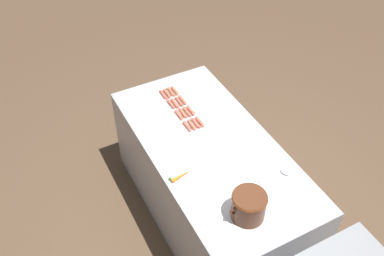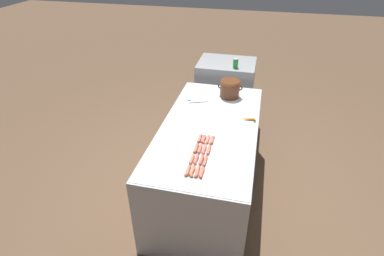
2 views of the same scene
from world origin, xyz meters
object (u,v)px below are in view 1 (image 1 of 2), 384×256
object	(u,v)px
hot_dog_6	(187,112)
hot_dog_7	(196,123)
bean_pot	(249,205)
hot_dog_13	(171,104)
hot_dog_2	(191,110)
hot_dog_5	(179,101)
hot_dog_15	(187,126)
hot_dog_10	(183,113)
hot_dog_12	(163,94)
hot_dog_3	(200,122)
serving_spoon	(279,173)
hot_dog_14	(179,115)
hot_dog_9	(175,103)
hot_dog_0	(175,90)
hot_dog_4	(171,92)
carrot	(181,176)
hot_dog_11	(192,125)
hot_dog_1	(182,100)

from	to	relation	value
hot_dog_6	hot_dog_7	size ratio (longest dim) A/B	1.00
bean_pot	hot_dog_13	bearing A→B (deg)	-91.90
hot_dog_2	hot_dog_5	xyz separation A→B (m)	(0.03, -0.15, 0.00)
bean_pot	hot_dog_2	bearing A→B (deg)	-97.85
hot_dog_5	hot_dog_7	size ratio (longest dim) A/B	1.00
hot_dog_2	hot_dog_15	size ratio (longest dim) A/B	1.00
hot_dog_10	hot_dog_12	distance (m)	0.31
hot_dog_3	hot_dog_12	distance (m)	0.48
serving_spoon	hot_dog_14	bearing A→B (deg)	-68.08
hot_dog_9	hot_dog_12	size ratio (longest dim) A/B	1.00
hot_dog_0	hot_dog_9	xyz separation A→B (m)	(0.08, 0.16, 0.00)
hot_dog_0	hot_dog_5	xyz separation A→B (m)	(0.04, 0.16, 0.00)
hot_dog_4	carrot	distance (m)	0.99
hot_dog_2	hot_dog_13	size ratio (longest dim) A/B	1.00
bean_pot	hot_dog_10	bearing A→B (deg)	-94.13
bean_pot	hot_dog_3	bearing A→B (deg)	-99.22
hot_dog_11	hot_dog_13	xyz separation A→B (m)	(0.04, -0.32, 0.00)
hot_dog_10	hot_dog_15	world-z (taller)	same
carrot	hot_dog_15	bearing A→B (deg)	-122.24
hot_dog_13	bean_pot	world-z (taller)	bean_pot
hot_dog_2	carrot	distance (m)	0.73
hot_dog_4	hot_dog_7	bearing A→B (deg)	90.11
hot_dog_3	carrot	world-z (taller)	carrot
hot_dog_7	hot_dog_14	size ratio (longest dim) A/B	1.00
hot_dog_10	bean_pot	bearing A→B (deg)	85.87
hot_dog_4	carrot	size ratio (longest dim) A/B	0.73
hot_dog_3	carrot	bearing A→B (deg)	48.28
hot_dog_6	hot_dog_2	bearing A→B (deg)	-177.93
hot_dog_9	hot_dog_0	bearing A→B (deg)	-115.85
hot_dog_2	carrot	size ratio (longest dim) A/B	0.73
hot_dog_0	hot_dog_9	world-z (taller)	same
hot_dog_9	bean_pot	xyz separation A→B (m)	(0.08, 1.27, 0.10)
hot_dog_4	hot_dog_13	size ratio (longest dim) A/B	1.00
carrot	hot_dog_9	bearing A→B (deg)	-113.09
hot_dog_2	hot_dog_13	distance (m)	0.19
hot_dog_15	serving_spoon	bearing A→B (deg)	116.05
hot_dog_9	carrot	distance (m)	0.83
hot_dog_5	hot_dog_12	bearing A→B (deg)	-62.44
hot_dog_6	hot_dog_13	xyz separation A→B (m)	(0.08, -0.16, 0.00)
hot_dog_10	bean_pot	xyz separation A→B (m)	(0.08, 1.12, 0.10)
hot_dog_9	hot_dog_11	world-z (taller)	same
hot_dog_3	hot_dog_10	distance (m)	0.18
hot_dog_2	hot_dog_11	xyz separation A→B (m)	(0.08, 0.16, 0.00)
hot_dog_11	hot_dog_2	bearing A→B (deg)	-114.91
hot_dog_4	hot_dog_5	bearing A→B (deg)	90.97
hot_dog_2	hot_dog_5	size ratio (longest dim) A/B	1.00
hot_dog_0	hot_dog_3	world-z (taller)	same
hot_dog_3	hot_dog_9	bearing A→B (deg)	-75.64
hot_dog_9	hot_dog_1	bearing A→B (deg)	-172.69
hot_dog_14	bean_pot	bearing A→B (deg)	87.94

